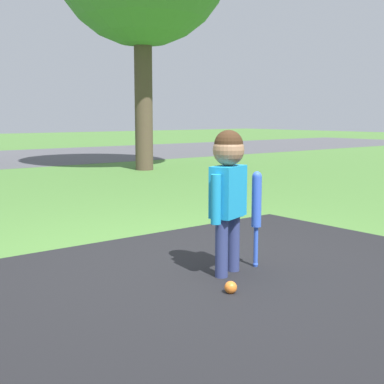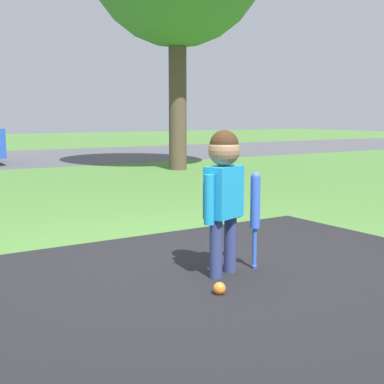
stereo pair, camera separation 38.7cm
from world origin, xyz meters
TOP-DOWN VIEW (x-y plane):
  - ground_plane at (0.00, 0.00)m, footprint 60.00×60.00m
  - child at (0.13, -0.41)m, footprint 0.39×0.24m
  - baseball_bat at (0.42, -0.40)m, footprint 0.07×0.07m
  - sports_ball at (-0.13, -0.73)m, footprint 0.08×0.08m

SIDE VIEW (x-z plane):
  - ground_plane at x=0.00m, z-range 0.00..0.00m
  - sports_ball at x=-0.13m, z-range 0.00..0.08m
  - baseball_bat at x=0.42m, z-range 0.11..0.82m
  - child at x=0.13m, z-range 0.15..1.16m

